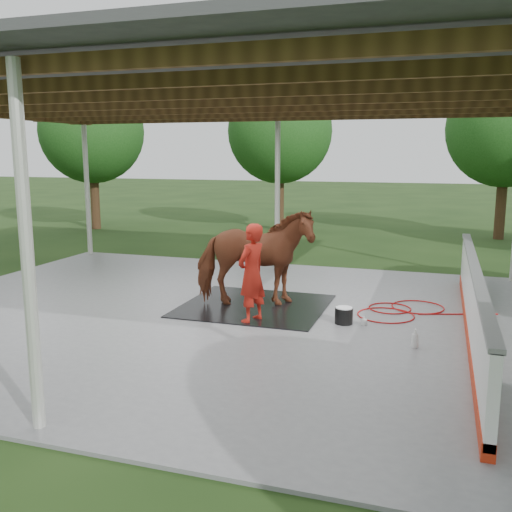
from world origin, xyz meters
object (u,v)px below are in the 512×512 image
(horse, at_px, (254,258))
(handler, at_px, (252,273))
(dasher_board, at_px, (473,305))
(wash_bucket, at_px, (344,315))

(horse, bearing_deg, handler, 176.84)
(handler, bearing_deg, dasher_board, 113.90)
(wash_bucket, bearing_deg, horse, 161.96)
(horse, height_order, handler, horse)
(dasher_board, relative_size, wash_bucket, 25.48)
(dasher_board, distance_m, wash_bucket, 2.11)
(horse, xyz_separation_m, handler, (0.27, -0.99, -0.09))
(dasher_board, distance_m, handler, 3.66)
(handler, distance_m, wash_bucket, 1.76)
(dasher_board, bearing_deg, wash_bucket, 176.90)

